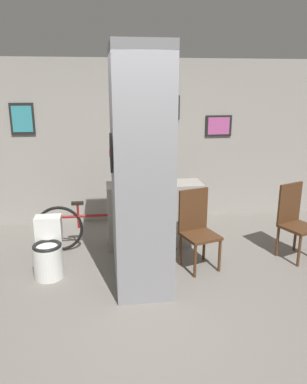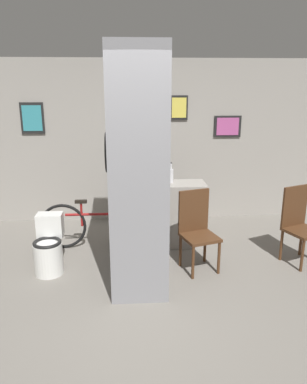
% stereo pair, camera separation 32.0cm
% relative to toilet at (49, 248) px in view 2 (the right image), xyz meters
% --- Properties ---
extents(ground_plane, '(14.00, 14.00, 0.00)m').
position_rel_toilet_xyz_m(ground_plane, '(1.10, -0.79, -0.30)').
color(ground_plane, slate).
extents(wall_back, '(8.00, 0.09, 2.60)m').
position_rel_toilet_xyz_m(wall_back, '(1.10, 1.84, 1.01)').
color(wall_back, gray).
rests_on(wall_back, ground_plane).
extents(pillar_center, '(0.63, 1.02, 2.60)m').
position_rel_toilet_xyz_m(pillar_center, '(1.08, -0.28, 1.00)').
color(pillar_center, gray).
rests_on(pillar_center, ground_plane).
extents(counter_shelf, '(1.32, 0.44, 0.89)m').
position_rel_toilet_xyz_m(counter_shelf, '(1.38, 0.73, 0.15)').
color(counter_shelf, gray).
rests_on(counter_shelf, ground_plane).
extents(toilet, '(0.35, 0.51, 0.68)m').
position_rel_toilet_xyz_m(toilet, '(0.00, 0.00, 0.00)').
color(toilet, white).
rests_on(toilet, ground_plane).
extents(chair_near_pillar, '(0.50, 0.50, 0.98)m').
position_rel_toilet_xyz_m(chair_near_pillar, '(1.80, -0.01, 0.23)').
color(chair_near_pillar, '#4C2D19').
rests_on(chair_near_pillar, ground_plane).
extents(chair_by_doorway, '(0.52, 0.52, 0.98)m').
position_rel_toilet_xyz_m(chair_by_doorway, '(3.13, 0.08, 0.23)').
color(chair_by_doorway, '#4C2D19').
rests_on(chair_by_doorway, ground_plane).
extents(bicycle, '(1.70, 0.42, 0.70)m').
position_rel_toilet_xyz_m(bicycle, '(0.59, 0.66, 0.04)').
color(bicycle, black).
rests_on(bicycle, ground_plane).
extents(bottle_tall, '(0.07, 0.07, 0.29)m').
position_rel_toilet_xyz_m(bottle_tall, '(1.56, 0.77, 0.70)').
color(bottle_tall, silver).
rests_on(bottle_tall, counter_shelf).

